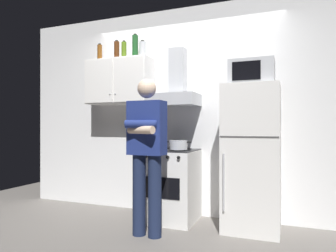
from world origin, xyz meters
name	(u,v)px	position (x,y,z in m)	size (l,w,h in m)	color
ground_plane	(168,227)	(0.00, 0.00, 0.00)	(7.00, 7.00, 0.00)	slate
back_wall_tiled	(185,111)	(0.00, 0.60, 1.35)	(4.80, 0.10, 2.70)	white
upper_cabinet	(120,82)	(-0.85, 0.37, 1.75)	(0.90, 0.37, 0.60)	white
stove_oven	(172,185)	(-0.05, 0.25, 0.43)	(0.60, 0.62, 0.87)	white
range_hood	(175,91)	(-0.05, 0.38, 1.60)	(0.60, 0.44, 0.75)	#B7BABF
refrigerator	(252,158)	(0.90, 0.25, 0.80)	(0.60, 0.62, 1.60)	white
microwave	(252,73)	(0.90, 0.27, 1.74)	(0.48, 0.37, 0.28)	#B7BABF
person_standing	(147,150)	(-0.10, -0.36, 0.90)	(0.38, 0.33, 1.64)	#192342
cooking_pot	(178,145)	(0.08, 0.13, 0.93)	(0.31, 0.21, 0.11)	#B7BABF
bottle_canister_steel	(143,50)	(-0.53, 0.41, 2.16)	(0.08, 0.08, 0.24)	#B2B5BA
bottle_beer_brown	(100,53)	(-1.18, 0.39, 2.17)	(0.07, 0.07, 0.25)	brown
bottle_olive_oil	(124,51)	(-0.79, 0.38, 2.17)	(0.07, 0.07, 0.25)	#4C6B19
bottle_rum_dark	(117,51)	(-0.91, 0.39, 2.18)	(0.07, 0.07, 0.27)	#47230F
bottle_wine_green	(135,47)	(-0.63, 0.40, 2.21)	(0.08, 0.08, 0.33)	#19471E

